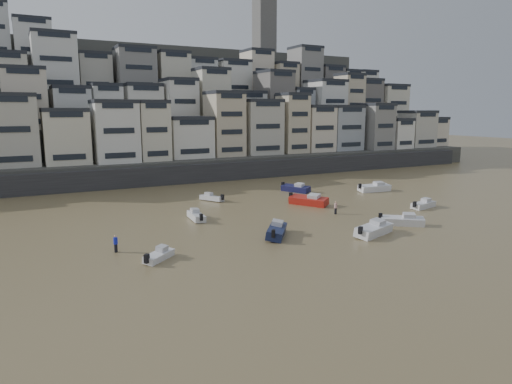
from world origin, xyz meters
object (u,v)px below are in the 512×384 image
boat_c (277,229)px  person_blue (116,244)px  boat_e (309,199)px  boat_g (375,187)px  boat_a (374,228)px  boat_f (196,215)px  boat_i (296,187)px  boat_j (159,254)px  person_pink (336,208)px  boat_b (402,219)px  boat_h (212,197)px  boat_d (423,203)px

boat_c → person_blue: person_blue is taller
boat_e → boat_g: bearing=75.9°
boat_a → boat_g: (19.30, 21.29, 0.02)m
boat_c → boat_f: boat_c is taller
boat_i → boat_g: bearing=39.7°
boat_c → boat_j: (-13.63, -1.88, -0.26)m
boat_i → person_pink: 17.38m
boat_b → person_blue: person_blue is taller
boat_g → boat_h: size_ratio=1.45×
boat_j → person_pink: person_pink is taller
boat_d → boat_e: bearing=133.0°
boat_e → boat_i: size_ratio=1.13×
boat_i → person_pink: size_ratio=3.20×
boat_e → person_blue: (-29.32, -10.05, 0.01)m
boat_c → boat_f: 12.53m
boat_b → boat_d: size_ratio=1.13×
boat_a → person_pink: bearing=56.3°
boat_e → boat_j: size_ratio=1.60×
boat_h → boat_i: boat_i is taller
boat_c → boat_a: bearing=-77.7°
boat_c → person_blue: 16.85m
boat_f → boat_j: bearing=152.2°
boat_e → boat_g: size_ratio=1.01×
boat_d → boat_h: boat_d is taller
boat_b → boat_g: (13.19, 19.47, 0.10)m
boat_e → boat_h: (-11.24, 9.63, -0.27)m
boat_f → boat_e: bearing=-82.0°
boat_c → boat_i: size_ratio=1.05×
boat_g → person_blue: 47.97m
boat_g → boat_j: 46.62m
boat_d → person_pink: person_pink is taller
boat_a → boat_g: 28.74m
boat_a → boat_g: boat_g is taller
boat_e → person_pink: bearing=-30.0°
boat_j → boat_f: bearing=17.1°
boat_b → person_pink: bearing=148.9°
boat_c → boat_e: (12.64, 12.44, 0.06)m
boat_d → boat_a: bearing=-166.5°
boat_e → boat_i: bearing=128.3°
boat_c → boat_h: bearing=33.5°
boat_h → boat_i: size_ratio=0.77×
boat_a → person_blue: person_blue is taller
boat_d → boat_b: bearing=-161.5°
boat_c → boat_i: boat_c is taller
boat_h → boat_i: bearing=-116.8°
boat_b → boat_e: boat_e is taller
boat_h → boat_c: bearing=147.4°
boat_d → person_pink: (-13.39, 2.65, 0.21)m
boat_f → boat_g: bearing=-76.3°
boat_f → boat_h: 12.39m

